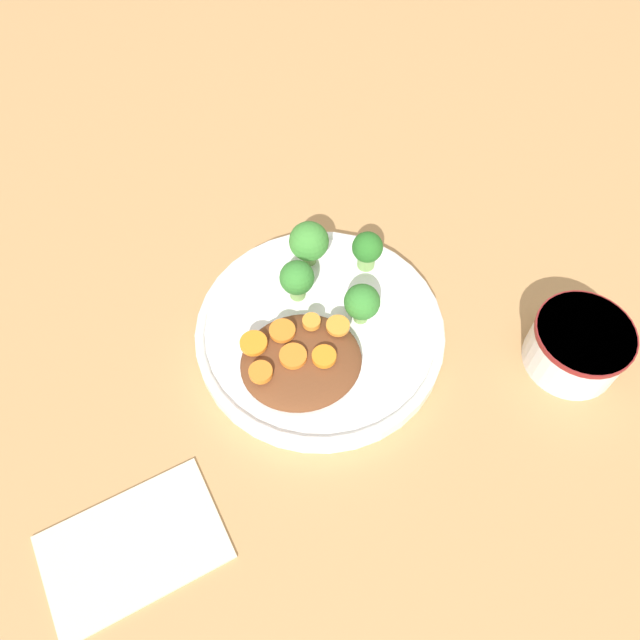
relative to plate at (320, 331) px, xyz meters
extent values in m
plane|color=tan|center=(0.00, 0.00, -0.01)|extent=(4.00, 4.00, 0.00)
cylinder|color=white|center=(0.00, 0.00, 0.00)|extent=(0.26, 0.26, 0.02)
torus|color=white|center=(0.00, 0.00, 0.01)|extent=(0.26, 0.26, 0.01)
cylinder|color=silver|center=(-0.24, 0.09, 0.01)|extent=(0.09, 0.09, 0.06)
cylinder|color=maroon|center=(-0.24, 0.09, 0.04)|extent=(0.10, 0.10, 0.01)
cylinder|color=white|center=(-0.24, 0.09, 0.03)|extent=(0.08, 0.08, 0.01)
ellipsoid|color=brown|center=(0.03, 0.04, 0.02)|extent=(0.12, 0.11, 0.02)
cylinder|color=#759E51|center=(0.01, -0.05, 0.02)|extent=(0.02, 0.02, 0.02)
sphere|color=#337A2D|center=(0.01, -0.05, 0.04)|extent=(0.04, 0.04, 0.04)
cylinder|color=#759E51|center=(-0.04, 0.00, 0.02)|extent=(0.01, 0.01, 0.02)
sphere|color=#337A2D|center=(-0.04, 0.00, 0.04)|extent=(0.04, 0.04, 0.04)
cylinder|color=#7FA85B|center=(-0.07, -0.07, 0.02)|extent=(0.02, 0.02, 0.02)
sphere|color=#286B23|center=(-0.07, -0.07, 0.04)|extent=(0.03, 0.03, 0.03)
cylinder|color=#759E51|center=(-0.01, -0.09, 0.02)|extent=(0.01, 0.01, 0.02)
sphere|color=#3D8433|center=(-0.01, -0.09, 0.04)|extent=(0.04, 0.04, 0.04)
cylinder|color=orange|center=(0.01, 0.01, 0.03)|extent=(0.02, 0.02, 0.01)
cylinder|color=orange|center=(0.04, 0.04, 0.03)|extent=(0.03, 0.03, 0.01)
cylinder|color=orange|center=(0.01, 0.05, 0.03)|extent=(0.02, 0.02, 0.01)
cylinder|color=orange|center=(0.04, 0.01, 0.03)|extent=(0.03, 0.03, 0.00)
cylinder|color=orange|center=(-0.01, 0.02, 0.03)|extent=(0.02, 0.02, 0.00)
cylinder|color=orange|center=(0.07, 0.02, 0.03)|extent=(0.03, 0.03, 0.01)
cylinder|color=orange|center=(0.07, 0.05, 0.03)|extent=(0.02, 0.02, 0.01)
cube|color=beige|center=(0.21, 0.16, -0.01)|extent=(0.17, 0.13, 0.01)
camera|label=1|loc=(0.09, 0.33, 0.55)|focal=35.00mm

